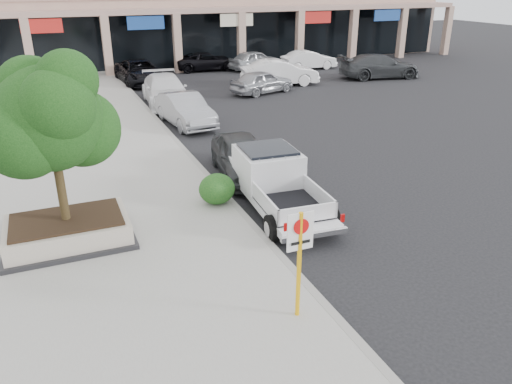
{
  "coord_description": "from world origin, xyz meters",
  "views": [
    {
      "loc": [
        -6.25,
        -9.92,
        6.44
      ],
      "look_at": [
        -1.47,
        1.5,
        1.14
      ],
      "focal_mm": 35.0,
      "sensor_mm": 36.0,
      "label": 1
    }
  ],
  "objects_px": {
    "curb_car_a": "(242,156)",
    "curb_car_b": "(185,110)",
    "curb_car_c": "(166,90)",
    "lot_car_e": "(255,60)",
    "pickup_truck": "(279,184)",
    "lot_car_f": "(309,60)",
    "no_parking_sign": "(300,251)",
    "lot_car_a": "(262,82)",
    "lot_car_b": "(280,73)",
    "lot_car_c": "(380,66)",
    "lot_car_d": "(207,61)",
    "planter_tree": "(55,117)",
    "planter": "(68,231)",
    "curb_car_d": "(140,72)"
  },
  "relations": [
    {
      "from": "planter",
      "to": "lot_car_f",
      "type": "bearing_deg",
      "value": 49.57
    },
    {
      "from": "curb_car_d",
      "to": "curb_car_b",
      "type": "bearing_deg",
      "value": -92.82
    },
    {
      "from": "curb_car_c",
      "to": "lot_car_a",
      "type": "xyz_separation_m",
      "value": [
        6.08,
        0.67,
        -0.09
      ]
    },
    {
      "from": "no_parking_sign",
      "to": "planter_tree",
      "type": "bearing_deg",
      "value": 127.28
    },
    {
      "from": "curb_car_c",
      "to": "lot_car_e",
      "type": "xyz_separation_m",
      "value": [
        8.95,
        8.73,
        -0.06
      ]
    },
    {
      "from": "pickup_truck",
      "to": "curb_car_b",
      "type": "relative_size",
      "value": 1.18
    },
    {
      "from": "curb_car_b",
      "to": "curb_car_d",
      "type": "xyz_separation_m",
      "value": [
        -0.04,
        11.13,
        0.02
      ]
    },
    {
      "from": "curb_car_b",
      "to": "lot_car_d",
      "type": "bearing_deg",
      "value": 62.66
    },
    {
      "from": "planter_tree",
      "to": "lot_car_b",
      "type": "xyz_separation_m",
      "value": [
        14.04,
        17.21,
        -2.59
      ]
    },
    {
      "from": "curb_car_d",
      "to": "lot_car_f",
      "type": "bearing_deg",
      "value": 0.39
    },
    {
      "from": "lot_car_e",
      "to": "planter_tree",
      "type": "bearing_deg",
      "value": 131.15
    },
    {
      "from": "no_parking_sign",
      "to": "lot_car_a",
      "type": "height_order",
      "value": "no_parking_sign"
    },
    {
      "from": "curb_car_d",
      "to": "lot_car_c",
      "type": "height_order",
      "value": "lot_car_c"
    },
    {
      "from": "no_parking_sign",
      "to": "curb_car_c",
      "type": "height_order",
      "value": "no_parking_sign"
    },
    {
      "from": "planter_tree",
      "to": "lot_car_b",
      "type": "relative_size",
      "value": 0.8
    },
    {
      "from": "planter_tree",
      "to": "pickup_truck",
      "type": "distance_m",
      "value": 6.37
    },
    {
      "from": "curb_car_a",
      "to": "curb_car_b",
      "type": "relative_size",
      "value": 0.94
    },
    {
      "from": "curb_car_c",
      "to": "lot_car_d",
      "type": "distance_m",
      "value": 11.32
    },
    {
      "from": "curb_car_a",
      "to": "curb_car_b",
      "type": "height_order",
      "value": "curb_car_b"
    },
    {
      "from": "lot_car_d",
      "to": "curb_car_c",
      "type": "bearing_deg",
      "value": 155.04
    },
    {
      "from": "planter_tree",
      "to": "curb_car_b",
      "type": "distance_m",
      "value": 11.99
    },
    {
      "from": "lot_car_a",
      "to": "planter",
      "type": "bearing_deg",
      "value": 124.45
    },
    {
      "from": "planter",
      "to": "lot_car_a",
      "type": "xyz_separation_m",
      "value": [
        12.13,
        15.5,
        0.22
      ]
    },
    {
      "from": "lot_car_b",
      "to": "planter",
      "type": "bearing_deg",
      "value": 150.19
    },
    {
      "from": "curb_car_d",
      "to": "lot_car_f",
      "type": "distance_m",
      "value": 13.08
    },
    {
      "from": "curb_car_a",
      "to": "curb_car_d",
      "type": "relative_size",
      "value": 0.77
    },
    {
      "from": "pickup_truck",
      "to": "curb_car_b",
      "type": "distance_m",
      "value": 10.33
    },
    {
      "from": "lot_car_b",
      "to": "lot_car_e",
      "type": "relative_size",
      "value": 1.16
    },
    {
      "from": "lot_car_c",
      "to": "lot_car_f",
      "type": "xyz_separation_m",
      "value": [
        -2.78,
        5.23,
        -0.12
      ]
    },
    {
      "from": "lot_car_e",
      "to": "lot_car_f",
      "type": "height_order",
      "value": "lot_car_e"
    },
    {
      "from": "no_parking_sign",
      "to": "curb_car_b",
      "type": "distance_m",
      "value": 15.45
    },
    {
      "from": "lot_car_a",
      "to": "lot_car_b",
      "type": "xyz_separation_m",
      "value": [
        2.05,
        1.86,
        0.12
      ]
    },
    {
      "from": "pickup_truck",
      "to": "lot_car_f",
      "type": "distance_m",
      "value": 25.74
    },
    {
      "from": "no_parking_sign",
      "to": "lot_car_f",
      "type": "xyz_separation_m",
      "value": [
        14.87,
        27.22,
        -0.94
      ]
    },
    {
      "from": "planter_tree",
      "to": "curb_car_b",
      "type": "xyz_separation_m",
      "value": [
        5.77,
        10.16,
        -2.67
      ]
    },
    {
      "from": "curb_car_c",
      "to": "lot_car_e",
      "type": "bearing_deg",
      "value": 48.94
    },
    {
      "from": "lot_car_f",
      "to": "planter_tree",
      "type": "bearing_deg",
      "value": 141.51
    },
    {
      "from": "lot_car_e",
      "to": "lot_car_d",
      "type": "bearing_deg",
      "value": 54.99
    },
    {
      "from": "pickup_truck",
      "to": "lot_car_b",
      "type": "bearing_deg",
      "value": 68.68
    },
    {
      "from": "no_parking_sign",
      "to": "lot_car_e",
      "type": "bearing_deg",
      "value": 69.04
    },
    {
      "from": "curb_car_a",
      "to": "curb_car_c",
      "type": "height_order",
      "value": "curb_car_c"
    },
    {
      "from": "curb_car_a",
      "to": "curb_car_b",
      "type": "distance_m",
      "value": 7.25
    },
    {
      "from": "lot_car_c",
      "to": "curb_car_b",
      "type": "bearing_deg",
      "value": 122.31
    },
    {
      "from": "lot_car_b",
      "to": "lot_car_c",
      "type": "distance_m",
      "value": 7.54
    },
    {
      "from": "planter_tree",
      "to": "pickup_truck",
      "type": "relative_size",
      "value": 0.75
    },
    {
      "from": "planter",
      "to": "lot_car_f",
      "type": "height_order",
      "value": "lot_car_f"
    },
    {
      "from": "no_parking_sign",
      "to": "lot_car_f",
      "type": "distance_m",
      "value": 31.03
    },
    {
      "from": "curb_car_c",
      "to": "planter",
      "type": "bearing_deg",
      "value": -107.51
    },
    {
      "from": "curb_car_c",
      "to": "curb_car_a",
      "type": "bearing_deg",
      "value": -85.58
    },
    {
      "from": "curb_car_c",
      "to": "lot_car_d",
      "type": "xyz_separation_m",
      "value": [
        5.51,
        9.89,
        -0.12
      ]
    }
  ]
}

